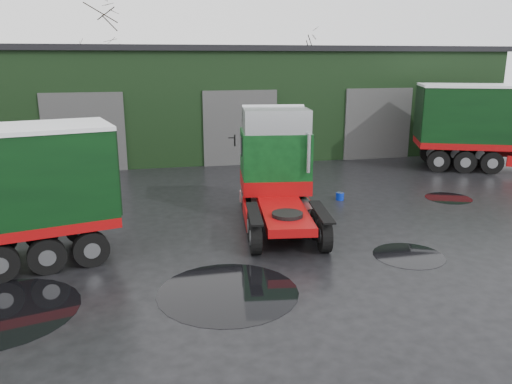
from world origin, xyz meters
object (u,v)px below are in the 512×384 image
hero_tractor (281,172)px  tree_back_b (296,81)px  warehouse (222,98)px  tree_back_a (102,70)px  wash_bucket (340,196)px

hero_tractor → tree_back_b: bearing=79.9°
warehouse → hero_tractor: bearing=-92.4°
hero_tractor → tree_back_a: tree_back_a is taller
hero_tractor → warehouse: bearing=95.6°
hero_tractor → tree_back_b: (8.69, 26.70, 1.77)m
wash_bucket → tree_back_b: (5.37, 23.84, 3.60)m
wash_bucket → hero_tractor: bearing=-139.3°
tree_back_b → tree_back_a: bearing=180.0°
hero_tractor → tree_back_a: size_ratio=0.67×
hero_tractor → tree_back_a: (-7.31, 26.70, 2.77)m
warehouse → tree_back_a: tree_back_a is taller
hero_tractor → wash_bucket: (3.32, 2.86, -1.83)m
warehouse → tree_back_b: bearing=51.3°
tree_back_a → tree_back_b: bearing=0.0°
hero_tractor → wash_bucket: 4.75m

